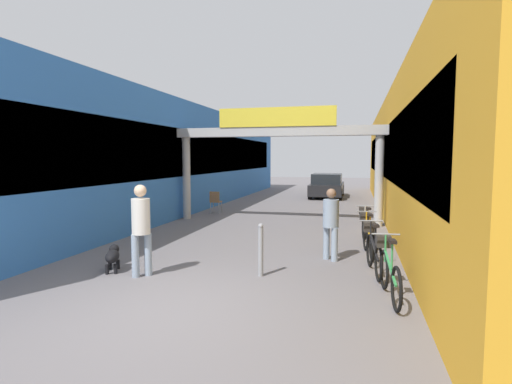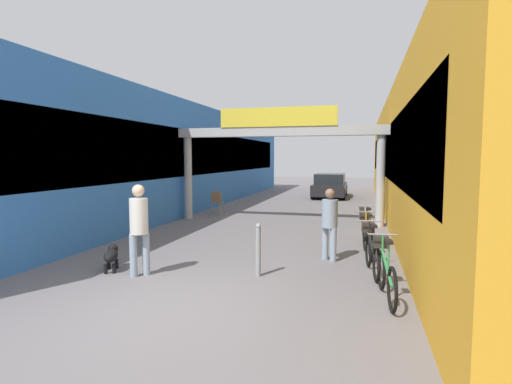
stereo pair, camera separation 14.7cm
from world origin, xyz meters
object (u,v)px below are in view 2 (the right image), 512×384
Objects in this scene: pedestrian_companion at (330,220)px; bicycle_orange_third at (368,236)px; dog_on_leash at (111,255)px; parked_car_black at (330,186)px; bicycle_green_nearest at (385,271)px; bollard_post_metal at (258,249)px; bicycle_black_second at (371,250)px; pedestrian_with_dog at (139,224)px; bicycle_silver_farthest at (367,227)px; cafe_chair_wood_nearer at (217,200)px.

bicycle_orange_third is (0.81, 0.74, -0.45)m from pedestrian_companion.
dog_on_leash is 16.23m from parked_car_black.
parked_car_black is at bearing 98.05° from bicycle_orange_third.
bicycle_green_nearest is at bearing -63.55° from pedestrian_companion.
bollard_post_metal reaches higher than bicycle_green_nearest.
pedestrian_companion is 0.93× the size of bicycle_black_second.
bicycle_silver_farthest is (4.17, 3.96, -0.56)m from pedestrian_with_dog.
bicycle_green_nearest is at bearing -2.49° from dog_on_leash.
bollard_post_metal is (-2.01, -3.41, 0.08)m from bicycle_silver_farthest.
pedestrian_with_dog is 3.95m from pedestrian_companion.
pedestrian_with_dog is 0.43× the size of parked_car_black.
bicycle_orange_third is at bearing 48.30° from bollard_post_metal.
pedestrian_with_dog is at bearing -148.41° from pedestrian_companion.
dog_on_leash is 6.20m from bicycle_silver_farthest.
bicycle_black_second reaches higher than dog_on_leash.
bicycle_silver_farthest is 1.89× the size of cafe_chair_wood_nearer.
parked_car_black is (3.04, 15.94, 0.34)m from dog_on_leash.
dog_on_leash is at bearing -166.61° from bicycle_black_second.
pedestrian_companion reaches higher than bicycle_green_nearest.
parked_car_black is (2.29, 16.12, -0.35)m from pedestrian_with_dog.
pedestrian_with_dog reaches higher than bicycle_orange_third.
bicycle_green_nearest and bicycle_black_second have the same top height.
dog_on_leash is at bearing -155.37° from pedestrian_companion.
parked_car_black reaches higher than bicycle_silver_farthest.
bollard_post_metal reaches higher than bicycle_black_second.
bicycle_black_second is 1.00× the size of bicycle_orange_third.
bicycle_orange_third is at bearing 42.42° from pedestrian_companion.
parked_car_black is (-1.88, 12.16, 0.21)m from bicycle_silver_farthest.
bicycle_green_nearest reaches higher than cafe_chair_wood_nearer.
bicycle_black_second and bicycle_silver_farthest have the same top height.
parked_car_black is (0.13, 15.57, 0.13)m from bollard_post_metal.
bicycle_silver_farthest is at bearing 93.49° from bicycle_green_nearest.
pedestrian_with_dog is 1.03× the size of bicycle_orange_third.
pedestrian_with_dog reaches higher than cafe_chair_wood_nearer.
parked_car_black reaches higher than cafe_chair_wood_nearer.
bicycle_green_nearest is (1.05, -2.11, -0.45)m from pedestrian_companion.
bicycle_green_nearest is at bearing -0.51° from pedestrian_with_dog.
parked_car_black is at bearing 94.36° from pedestrian_companion.
bicycle_green_nearest is 1.42m from bicycle_black_second.
bicycle_black_second is at bearing 13.39° from dog_on_leash.
pedestrian_with_dog is at bearing -98.10° from parked_car_black.
pedestrian_companion reaches higher than cafe_chair_wood_nearer.
pedestrian_with_dog reaches higher than parked_car_black.
bicycle_black_second is at bearing -87.83° from bicycle_orange_third.
pedestrian_companion is 2.40m from bicycle_green_nearest.
parked_car_black reaches higher than bicycle_orange_third.
bollard_post_metal reaches higher than bicycle_orange_third.
bicycle_black_second is 2.59m from bicycle_silver_farthest.
parked_car_black is at bearing 81.90° from pedestrian_with_dog.
pedestrian_companion is 0.93× the size of bicycle_orange_third.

